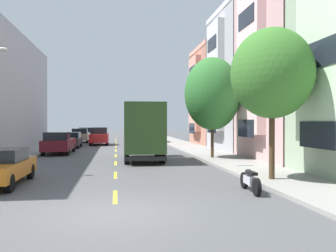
{
  "coord_description": "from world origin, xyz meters",
  "views": [
    {
      "loc": [
        0.04,
        -10.13,
        2.47
      ],
      "look_at": [
        4.59,
        21.65,
        2.15
      ],
      "focal_mm": 38.74,
      "sensor_mm": 36.0,
      "label": 1
    }
  ],
  "objects": [
    {
      "name": "parked_wagon_charcoal",
      "position": [
        -4.34,
        26.25,
        0.8
      ],
      "size": [
        1.85,
        4.71,
        1.5
      ],
      "color": "#333338",
      "rests_on": "ground_plane"
    },
    {
      "name": "parked_pickup_burgundy",
      "position": [
        -4.43,
        19.27,
        0.83
      ],
      "size": [
        2.02,
        5.31,
        1.73
      ],
      "color": "maroon",
      "rests_on": "ground_plane"
    },
    {
      "name": "townhouse_third_dove_grey",
      "position": [
        14.76,
        19.99,
        5.91
      ],
      "size": [
        12.93,
        8.01,
        12.22
      ],
      "color": "#A8A8AD",
      "rests_on": "ground_plane"
    },
    {
      "name": "parked_pickup_navy",
      "position": [
        -4.28,
        43.93,
        0.83
      ],
      "size": [
        2.08,
        5.33,
        1.73
      ],
      "color": "navy",
      "rests_on": "ground_plane"
    },
    {
      "name": "moving_red_sedan",
      "position": [
        -1.8,
        30.31,
        0.99
      ],
      "size": [
        1.95,
        4.8,
        1.93
      ],
      "color": "#AD1E1E",
      "rests_on": "ground_plane"
    },
    {
      "name": "parked_sedan_black",
      "position": [
        -4.4,
        50.83,
        0.75
      ],
      "size": [
        1.84,
        4.52,
        1.43
      ],
      "color": "black",
      "rests_on": "ground_plane"
    },
    {
      "name": "street_tree_nearest",
      "position": [
        6.4,
        4.03,
        4.49
      ],
      "size": [
        3.4,
        3.4,
        6.23
      ],
      "color": "#47331E",
      "rests_on": "sidewalk_right"
    },
    {
      "name": "ground_plane",
      "position": [
        0.0,
        30.0,
        0.0
      ],
      "size": [
        160.0,
        160.0,
        0.0
      ],
      "primitive_type": "plane",
      "color": "#4C4C4F"
    },
    {
      "name": "street_tree_second",
      "position": [
        6.4,
        13.38,
        4.39
      ],
      "size": [
        3.72,
        3.72,
        6.67
      ],
      "color": "#47331E",
      "rests_on": "sidewalk_right"
    },
    {
      "name": "parked_pickup_sky",
      "position": [
        4.26,
        43.95,
        0.83
      ],
      "size": [
        2.15,
        5.36,
        1.73
      ],
      "color": "#7A9EC6",
      "rests_on": "ground_plane"
    },
    {
      "name": "sidewalk_right",
      "position": [
        7.1,
        28.0,
        0.07
      ],
      "size": [
        3.2,
        120.0,
        0.14
      ],
      "primitive_type": "cube",
      "color": "gray",
      "rests_on": "ground_plane"
    },
    {
      "name": "townhouse_fourth_terracotta",
      "position": [
        13.88,
        28.2,
        5.11
      ],
      "size": [
        11.18,
        8.01,
        10.63
      ],
      "color": "#B27560",
      "rests_on": "ground_plane"
    },
    {
      "name": "parked_pickup_champagne",
      "position": [
        -4.31,
        35.59,
        0.83
      ],
      "size": [
        2.06,
        5.32,
        1.73
      ],
      "color": "tan",
      "rests_on": "ground_plane"
    },
    {
      "name": "parked_sedan_orange",
      "position": [
        -4.47,
        4.86,
        0.75
      ],
      "size": [
        1.84,
        4.52,
        1.43
      ],
      "color": "orange",
      "rests_on": "ground_plane"
    },
    {
      "name": "parked_motorcycle",
      "position": [
        4.75,
        2.17,
        0.41
      ],
      "size": [
        0.62,
        2.05,
        0.9
      ],
      "color": "black",
      "rests_on": "ground_plane"
    },
    {
      "name": "townhouse_second_rose",
      "position": [
        13.94,
        11.78,
        5.84
      ],
      "size": [
        11.28,
        8.01,
        12.07
      ],
      "color": "#CC9E9E",
      "rests_on": "ground_plane"
    },
    {
      "name": "sidewalk_left",
      "position": [
        -7.1,
        28.0,
        0.07
      ],
      "size": [
        3.2,
        120.0,
        0.14
      ],
      "primitive_type": "cube",
      "color": "gray",
      "rests_on": "ground_plane"
    },
    {
      "name": "lane_centerline_dashes",
      "position": [
        0.0,
        24.5,
        0.0
      ],
      "size": [
        0.14,
        47.2,
        0.01
      ],
      "color": "yellow",
      "rests_on": "ground_plane"
    },
    {
      "name": "delivery_box_truck",
      "position": [
        1.79,
        13.28,
        2.01
      ],
      "size": [
        2.64,
        7.08,
        3.64
      ],
      "color": "#2D471E",
      "rests_on": "ground_plane"
    },
    {
      "name": "parked_suv_teal",
      "position": [
        4.49,
        33.25,
        0.99
      ],
      "size": [
        1.96,
        4.8,
        1.93
      ],
      "color": "#195B60",
      "rests_on": "ground_plane"
    }
  ]
}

